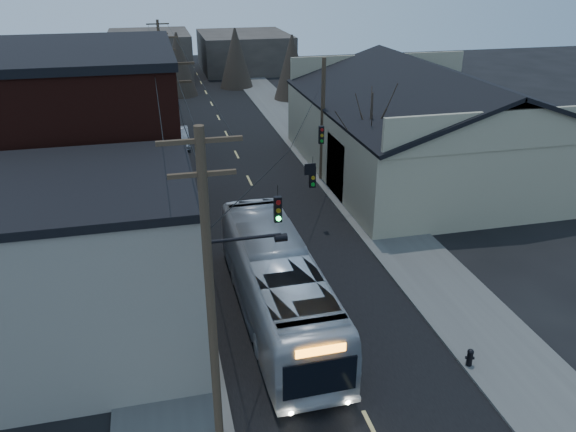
# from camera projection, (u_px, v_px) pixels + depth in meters

# --- Properties ---
(road_surface) EXTENTS (9.00, 110.00, 0.02)m
(road_surface) POSITION_uv_depth(u_px,v_px,m) (241.00, 163.00, 43.36)
(road_surface) COLOR black
(road_surface) RESTS_ON ground
(sidewalk_left) EXTENTS (4.00, 110.00, 0.12)m
(sidewalk_left) POSITION_uv_depth(u_px,v_px,m) (155.00, 169.00, 41.96)
(sidewalk_left) COLOR #474744
(sidewalk_left) RESTS_ON ground
(sidewalk_right) EXTENTS (4.00, 110.00, 0.12)m
(sidewalk_right) POSITION_uv_depth(u_px,v_px,m) (321.00, 156.00, 44.72)
(sidewalk_right) COLOR #474744
(sidewalk_right) RESTS_ON ground
(building_clapboard) EXTENTS (8.00, 8.00, 7.00)m
(building_clapboard) POSITION_uv_depth(u_px,v_px,m) (91.00, 270.00, 21.43)
(building_clapboard) COLOR slate
(building_clapboard) RESTS_ON ground
(building_brick) EXTENTS (10.00, 12.00, 10.00)m
(building_brick) POSITION_uv_depth(u_px,v_px,m) (84.00, 148.00, 30.32)
(building_brick) COLOR black
(building_brick) RESTS_ON ground
(building_left_far) EXTENTS (9.00, 14.00, 7.00)m
(building_left_far) POSITION_uv_depth(u_px,v_px,m) (111.00, 107.00, 45.20)
(building_left_far) COLOR #302B27
(building_left_far) RESTS_ON ground
(warehouse) EXTENTS (16.16, 20.60, 7.73)m
(warehouse) POSITION_uv_depth(u_px,v_px,m) (428.00, 136.00, 40.57)
(warehouse) COLOR gray
(warehouse) RESTS_ON ground
(building_far_left) EXTENTS (10.00, 12.00, 6.00)m
(building_far_left) POSITION_uv_depth(u_px,v_px,m) (150.00, 57.00, 71.80)
(building_far_left) COLOR #302B27
(building_far_left) RESTS_ON ground
(building_far_right) EXTENTS (12.00, 14.00, 5.00)m
(building_far_right) POSITION_uv_depth(u_px,v_px,m) (244.00, 51.00, 79.18)
(building_far_right) COLOR #302B27
(building_far_right) RESTS_ON ground
(bare_tree) EXTENTS (0.40, 0.40, 7.20)m
(bare_tree) POSITION_uv_depth(u_px,v_px,m) (369.00, 151.00, 34.40)
(bare_tree) COLOR black
(bare_tree) RESTS_ON ground
(utility_lines) EXTENTS (11.24, 45.28, 10.50)m
(utility_lines) POSITION_uv_depth(u_px,v_px,m) (204.00, 122.00, 35.46)
(utility_lines) COLOR #382B1E
(utility_lines) RESTS_ON ground
(bus) EXTENTS (3.11, 12.54, 3.48)m
(bus) POSITION_uv_depth(u_px,v_px,m) (277.00, 284.00, 23.85)
(bus) COLOR #A8ADB4
(bus) RESTS_ON ground
(parked_car) EXTENTS (1.55, 4.42, 1.45)m
(parked_car) POSITION_uv_depth(u_px,v_px,m) (179.00, 137.00, 47.11)
(parked_car) COLOR #95969C
(parked_car) RESTS_ON ground
(fire_hydrant) EXTENTS (0.36, 0.25, 0.73)m
(fire_hydrant) POSITION_uv_depth(u_px,v_px,m) (470.00, 357.00, 21.37)
(fire_hydrant) COLOR black
(fire_hydrant) RESTS_ON sidewalk_right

